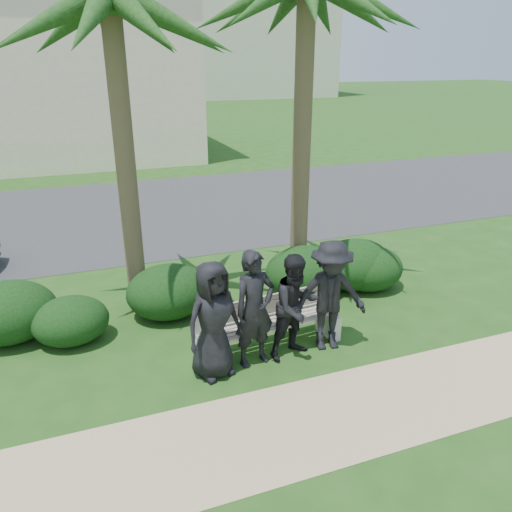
% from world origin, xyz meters
% --- Properties ---
extents(ground, '(160.00, 160.00, 0.00)m').
position_xyz_m(ground, '(0.00, 0.00, 0.00)').
color(ground, '#1D4714').
rests_on(ground, ground).
extents(footpath, '(30.00, 1.60, 0.01)m').
position_xyz_m(footpath, '(0.00, -1.80, 0.00)').
color(footpath, tan).
rests_on(footpath, ground).
extents(asphalt_street, '(160.00, 8.00, 0.01)m').
position_xyz_m(asphalt_street, '(0.00, 8.00, 0.00)').
color(asphalt_street, '#2D2D30').
rests_on(asphalt_street, ground).
extents(stucco_bldg_right, '(8.40, 8.40, 7.30)m').
position_xyz_m(stucco_bldg_right, '(-1.00, 18.00, 3.66)').
color(stucco_bldg_right, beige).
rests_on(stucco_bldg_right, ground).
extents(park_bench, '(2.28, 0.71, 0.78)m').
position_xyz_m(park_bench, '(0.10, -0.08, 0.35)').
color(park_bench, '#AA9C8E').
rests_on(park_bench, ground).
extents(man_a, '(0.95, 0.76, 1.69)m').
position_xyz_m(man_a, '(-0.85, -0.41, 0.85)').
color(man_a, black).
rests_on(man_a, ground).
extents(man_b, '(0.70, 0.53, 1.73)m').
position_xyz_m(man_b, '(-0.23, -0.34, 0.87)').
color(man_b, black).
rests_on(man_b, ground).
extents(man_c, '(0.90, 0.77, 1.60)m').
position_xyz_m(man_c, '(0.40, -0.36, 0.80)').
color(man_c, black).
rests_on(man_c, ground).
extents(man_d, '(1.21, 0.81, 1.73)m').
position_xyz_m(man_d, '(0.96, -0.34, 0.87)').
color(man_d, black).
rests_on(man_d, ground).
extents(hedge_a, '(1.50, 1.24, 0.98)m').
position_xyz_m(hedge_a, '(-3.62, 1.63, 0.49)').
color(hedge_a, black).
rests_on(hedge_a, ground).
extents(hedge_b, '(1.17, 0.96, 0.76)m').
position_xyz_m(hedge_b, '(-2.71, 1.20, 0.38)').
color(hedge_b, black).
rests_on(hedge_b, ground).
extents(hedge_c, '(1.43, 1.18, 0.93)m').
position_xyz_m(hedge_c, '(-1.11, 1.53, 0.47)').
color(hedge_c, black).
rests_on(hedge_c, ground).
extents(hedge_d, '(1.49, 1.23, 0.97)m').
position_xyz_m(hedge_d, '(1.41, 1.43, 0.49)').
color(hedge_d, black).
rests_on(hedge_d, ground).
extents(hedge_e, '(1.31, 1.08, 0.86)m').
position_xyz_m(hedge_e, '(2.71, 1.27, 0.43)').
color(hedge_e, black).
rests_on(hedge_e, ground).
extents(hedge_f, '(1.23, 1.02, 0.80)m').
position_xyz_m(hedge_f, '(2.47, 1.44, 0.40)').
color(hedge_f, black).
rests_on(hedge_f, ground).
extents(hedge_extra, '(1.49, 1.23, 0.97)m').
position_xyz_m(hedge_extra, '(2.48, 1.43, 0.49)').
color(hedge_extra, black).
rests_on(hedge_extra, ground).
extents(palm_left, '(3.00, 3.00, 5.86)m').
position_xyz_m(palm_left, '(-1.56, 2.03, 4.89)').
color(palm_left, brown).
rests_on(palm_left, ground).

